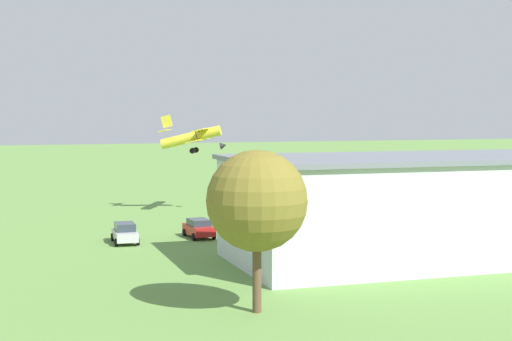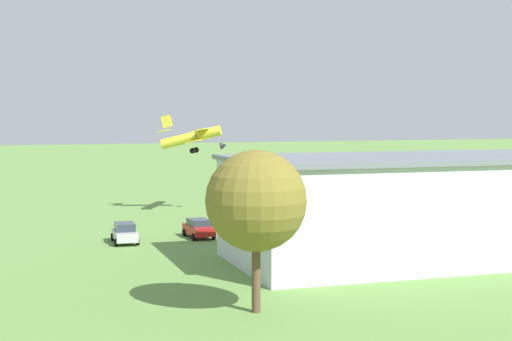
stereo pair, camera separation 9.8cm
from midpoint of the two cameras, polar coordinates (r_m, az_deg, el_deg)
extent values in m
plane|color=#608C42|center=(86.24, -0.91, -3.04)|extent=(400.00, 400.00, 0.00)
cube|color=silver|center=(60.00, 13.47, -2.77)|extent=(31.86, 14.09, 7.43)
cube|color=slate|center=(59.66, 13.54, 0.94)|extent=(32.48, 14.71, 0.35)
cube|color=#384251|center=(65.72, 10.49, -2.71)|extent=(10.00, 0.51, 6.09)
cylinder|color=yellow|center=(86.30, -4.78, 2.45)|extent=(6.66, 4.18, 2.72)
cone|color=black|center=(85.63, -2.38, 1.86)|extent=(1.14, 1.11, 0.94)
cube|color=yellow|center=(86.15, -4.29, 2.22)|extent=(4.61, 7.32, 0.42)
cube|color=yellow|center=(85.98, -3.82, 3.04)|extent=(4.61, 7.32, 0.42)
cube|color=yellow|center=(86.89, -6.58, 3.62)|extent=(1.27, 0.72, 1.52)
cube|color=yellow|center=(86.97, -6.73, 2.94)|extent=(1.99, 2.72, 0.29)
cylinder|color=black|center=(85.35, -4.68, 1.47)|extent=(0.63, 0.42, 0.64)
cylinder|color=black|center=(87.21, -4.41, 1.53)|extent=(0.63, 0.42, 0.64)
cylinder|color=#332D28|center=(83.69, -4.38, 2.58)|extent=(0.39, 0.25, 1.35)
cylinder|color=#332D28|center=(88.44, -3.74, 2.67)|extent=(0.39, 0.25, 1.35)
cube|color=slate|center=(80.78, 16.18, -3.19)|extent=(1.98, 4.27, 0.80)
cube|color=#2D3842|center=(80.69, 16.19, -2.68)|extent=(1.66, 2.42, 0.63)
cylinder|color=black|center=(80.12, 17.24, -3.56)|extent=(0.26, 0.65, 0.64)
cylinder|color=black|center=(79.18, 16.19, -3.62)|extent=(0.26, 0.65, 0.64)
cylinder|color=black|center=(82.47, 16.15, -3.32)|extent=(0.26, 0.65, 0.64)
cylinder|color=black|center=(81.56, 15.12, -3.38)|extent=(0.26, 0.65, 0.64)
cube|color=red|center=(68.21, -4.21, -4.38)|extent=(1.99, 4.11, 0.78)
cube|color=#2D3842|center=(68.12, -4.21, -3.82)|extent=(1.70, 2.33, 0.56)
cylinder|color=black|center=(67.27, -3.10, -4.83)|extent=(0.25, 0.65, 0.64)
cylinder|color=black|center=(66.70, -4.59, -4.91)|extent=(0.25, 0.65, 0.64)
cylinder|color=black|center=(69.85, -3.84, -4.50)|extent=(0.25, 0.65, 0.64)
cylinder|color=black|center=(69.30, -5.28, -4.57)|extent=(0.25, 0.65, 0.64)
cube|color=#B7B7BC|center=(66.19, -9.63, -4.70)|extent=(2.04, 4.42, 0.74)
cube|color=#2D3842|center=(66.09, -9.63, -4.11)|extent=(1.71, 2.51, 0.64)
cylinder|color=black|center=(64.92, -8.68, -5.20)|extent=(0.26, 0.65, 0.64)
cylinder|color=black|center=(64.71, -10.25, -5.25)|extent=(0.26, 0.65, 0.64)
cylinder|color=black|center=(67.80, -9.02, -4.80)|extent=(0.26, 0.65, 0.64)
cylinder|color=black|center=(67.60, -10.52, -4.85)|extent=(0.26, 0.65, 0.64)
cylinder|color=#33723F|center=(78.24, 7.29, -3.49)|extent=(0.44, 0.44, 0.88)
cylinder|color=#72338C|center=(78.15, 7.29, -2.95)|extent=(0.52, 0.52, 0.62)
sphere|color=#9E704C|center=(78.09, 7.29, -2.63)|extent=(0.24, 0.24, 0.24)
cylinder|color=#72338C|center=(74.44, 1.87, -3.89)|extent=(0.34, 0.34, 0.79)
cylinder|color=orange|center=(74.35, 1.87, -3.38)|extent=(0.41, 0.41, 0.56)
sphere|color=#9E704C|center=(74.30, 1.87, -3.09)|extent=(0.21, 0.21, 0.21)
cylinder|color=#B23333|center=(80.67, 13.67, -3.38)|extent=(0.45, 0.45, 0.78)
cylinder|color=navy|center=(80.58, 13.68, -2.91)|extent=(0.54, 0.54, 0.55)
sphere|color=beige|center=(80.54, 13.69, -2.64)|extent=(0.21, 0.21, 0.21)
cylinder|color=#72338C|center=(83.54, 13.24, -3.11)|extent=(0.44, 0.44, 0.81)
cylinder|color=#72338C|center=(83.46, 13.24, -2.63)|extent=(0.52, 0.52, 0.58)
sphere|color=brown|center=(83.41, 13.25, -2.36)|extent=(0.22, 0.22, 0.22)
cylinder|color=beige|center=(75.14, 5.56, -3.80)|extent=(0.45, 0.45, 0.86)
cylinder|color=navy|center=(75.04, 5.56, -3.25)|extent=(0.53, 0.53, 0.61)
sphere|color=beige|center=(74.98, 5.56, -2.93)|extent=(0.23, 0.23, 0.23)
cylinder|color=brown|center=(42.56, 0.08, -7.49)|extent=(0.49, 0.49, 4.50)
sphere|color=olive|center=(41.94, 0.08, -2.24)|extent=(5.56, 5.56, 5.56)
camera|label=1|loc=(0.05, -89.96, 0.00)|focal=54.18mm
camera|label=2|loc=(0.05, 90.04, 0.00)|focal=54.18mm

